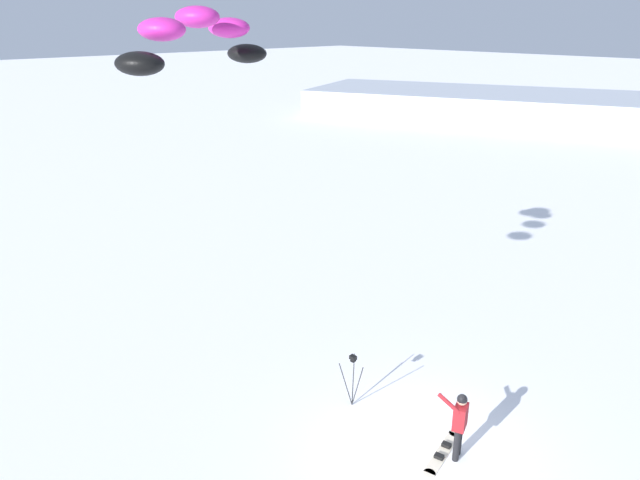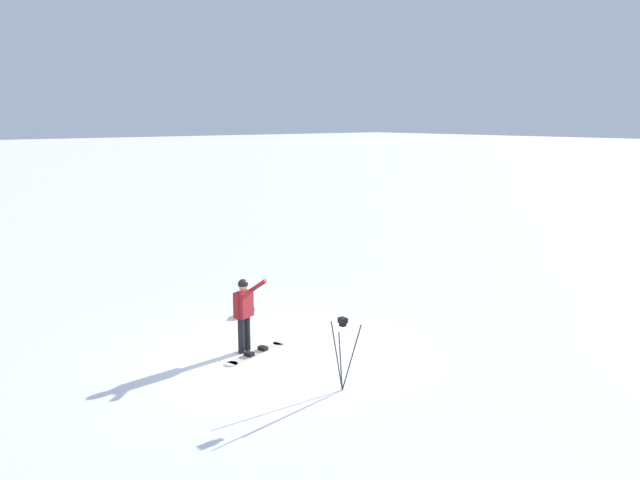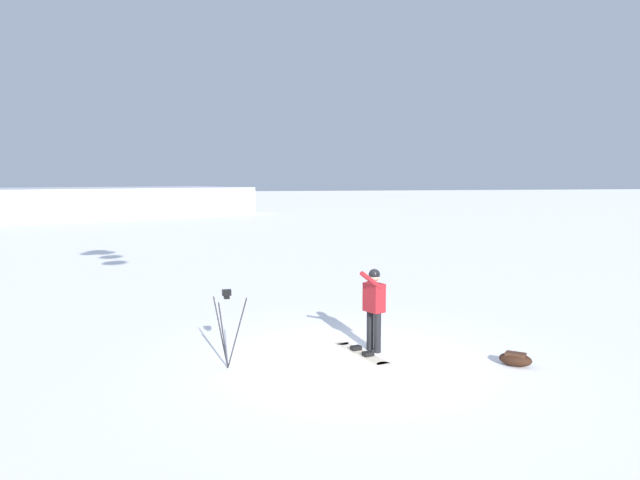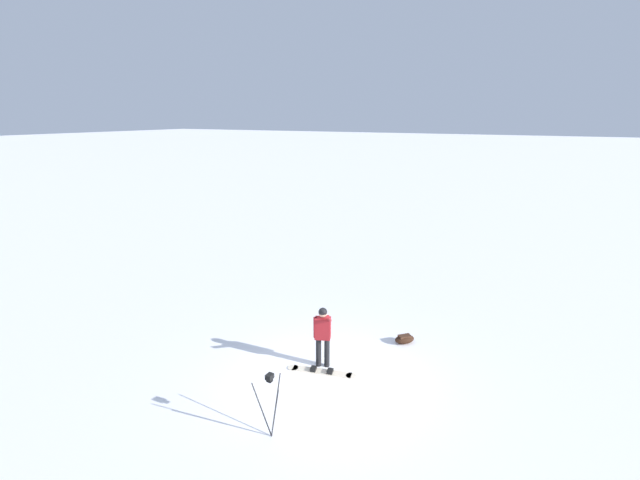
{
  "view_description": "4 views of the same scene",
  "coord_description": "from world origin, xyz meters",
  "px_view_note": "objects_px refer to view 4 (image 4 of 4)",
  "views": [
    {
      "loc": [
        8.89,
        5.97,
        9.12
      ],
      "look_at": [
        0.96,
        -2.35,
        4.73
      ],
      "focal_mm": 32.59,
      "sensor_mm": 36.0,
      "label": 1
    },
    {
      "loc": [
        -7.54,
        -10.68,
        5.06
      ],
      "look_at": [
        0.47,
        -0.93,
        2.61
      ],
      "focal_mm": 35.49,
      "sensor_mm": 36.0,
      "label": 2
    },
    {
      "loc": [
        10.07,
        -3.22,
        3.38
      ],
      "look_at": [
        0.4,
        -0.74,
        2.33
      ],
      "focal_mm": 32.5,
      "sensor_mm": 36.0,
      "label": 3
    },
    {
      "loc": [
        4.45,
        -8.84,
        6.35
      ],
      "look_at": [
        0.84,
        -2.01,
        4.22
      ],
      "focal_mm": 25.58,
      "sensor_mm": 36.0,
      "label": 4
    }
  ],
  "objects_px": {
    "camera_tripod": "(270,393)",
    "snowboarder": "(323,331)",
    "gear_bag_large": "(405,339)",
    "snowboard": "(322,371)"
  },
  "relations": [
    {
      "from": "snowboard",
      "to": "snowboarder",
      "type": "bearing_deg",
      "value": 112.71
    },
    {
      "from": "snowboard",
      "to": "gear_bag_large",
      "type": "bearing_deg",
      "value": 60.47
    },
    {
      "from": "gear_bag_large",
      "to": "camera_tripod",
      "type": "bearing_deg",
      "value": -103.15
    },
    {
      "from": "snowboard",
      "to": "gear_bag_large",
      "type": "height_order",
      "value": "gear_bag_large"
    },
    {
      "from": "gear_bag_large",
      "to": "camera_tripod",
      "type": "height_order",
      "value": "camera_tripod"
    },
    {
      "from": "snowboard",
      "to": "camera_tripod",
      "type": "relative_size",
      "value": 1.23
    },
    {
      "from": "gear_bag_large",
      "to": "camera_tripod",
      "type": "relative_size",
      "value": 0.45
    },
    {
      "from": "camera_tripod",
      "to": "gear_bag_large",
      "type": "bearing_deg",
      "value": 76.85
    },
    {
      "from": "camera_tripod",
      "to": "snowboarder",
      "type": "bearing_deg",
      "value": 96.45
    },
    {
      "from": "snowboard",
      "to": "camera_tripod",
      "type": "height_order",
      "value": "camera_tripod"
    }
  ]
}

